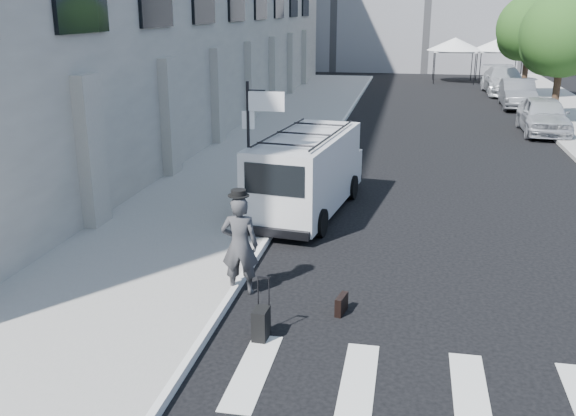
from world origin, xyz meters
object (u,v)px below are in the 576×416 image
at_px(cargo_van, 308,172).
at_px(parked_car_b, 517,94).
at_px(parked_car_a, 544,115).
at_px(parked_car_c, 504,81).
at_px(suitcase, 261,323).
at_px(businessman, 240,245).
at_px(briefcase, 341,304).

bearing_deg(cargo_van, parked_car_b, 75.72).
xyz_separation_m(parked_car_a, parked_car_c, (0.00, 13.66, 0.04)).
distance_m(suitcase, parked_car_c, 34.62).
distance_m(businessman, briefcase, 2.22).
relative_size(briefcase, suitcase, 0.42).
relative_size(suitcase, cargo_van, 0.18).
relative_size(businessman, suitcase, 1.86).
height_order(suitcase, cargo_van, cargo_van).
bearing_deg(parked_car_a, briefcase, -108.62).
height_order(briefcase, parked_car_a, parked_car_a).
bearing_deg(parked_car_a, cargo_van, -121.59).
bearing_deg(parked_car_c, suitcase, -104.99).
bearing_deg(parked_car_c, businessman, -107.00).
bearing_deg(cargo_van, briefcase, -67.40).
relative_size(briefcase, parked_car_b, 0.09).
distance_m(suitcase, parked_car_b, 28.84).
height_order(briefcase, parked_car_c, parked_car_c).
bearing_deg(briefcase, businessman, 177.28).
relative_size(suitcase, parked_car_b, 0.22).
bearing_deg(parked_car_b, businessman, -106.65).
bearing_deg(suitcase, cargo_van, 95.99).
height_order(businessman, briefcase, businessman).
bearing_deg(suitcase, businessman, 118.31).
height_order(suitcase, parked_car_a, parked_car_a).
bearing_deg(cargo_van, suitcase, -79.41).
xyz_separation_m(briefcase, parked_car_a, (6.69, 18.85, 0.63)).
height_order(cargo_van, parked_car_a, cargo_van).
height_order(businessman, parked_car_a, businessman).
distance_m(cargo_van, parked_car_b, 22.27).
xyz_separation_m(suitcase, parked_car_b, (7.90, 27.73, 0.49)).
height_order(suitcase, parked_car_b, parked_car_b).
height_order(businessman, parked_car_c, businessman).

